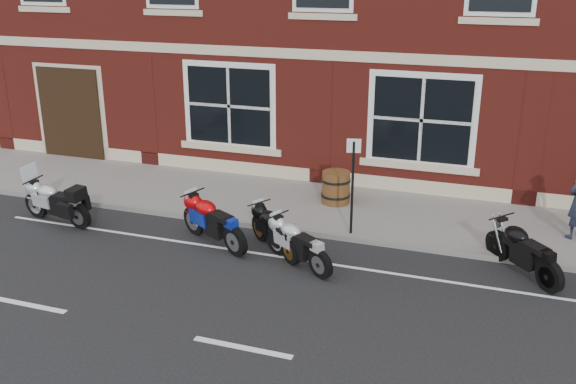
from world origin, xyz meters
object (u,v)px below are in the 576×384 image
(moto_sport_red, at_px, (214,220))
(barrel_planter, at_px, (336,187))
(parking_sign, at_px, (353,180))
(moto_touring_silver, at_px, (55,200))
(moto_naked_black, at_px, (524,249))
(moto_sport_silver, at_px, (298,242))
(moto_sport_black, at_px, (275,229))

(moto_sport_red, xyz_separation_m, barrel_planter, (1.82, 2.86, -0.03))
(barrel_planter, bearing_deg, parking_sign, -64.77)
(moto_touring_silver, bearing_deg, moto_naked_black, -75.33)
(moto_sport_silver, xyz_separation_m, barrel_planter, (-0.13, 3.24, 0.02))
(moto_sport_black, distance_m, moto_naked_black, 4.73)
(moto_touring_silver, height_order, parking_sign, parking_sign)
(moto_sport_red, bearing_deg, moto_naked_black, -54.85)
(parking_sign, bearing_deg, moto_sport_red, -166.58)
(moto_sport_red, height_order, moto_naked_black, moto_sport_red)
(barrel_planter, xyz_separation_m, parking_sign, (0.79, -1.67, 0.80))
(barrel_planter, bearing_deg, moto_naked_black, -28.17)
(moto_sport_silver, height_order, barrel_planter, barrel_planter)
(moto_naked_black, distance_m, parking_sign, 3.54)
(moto_sport_black, bearing_deg, moto_naked_black, -41.79)
(moto_touring_silver, height_order, barrel_planter, moto_touring_silver)
(moto_sport_red, xyz_separation_m, moto_sport_silver, (1.95, -0.38, -0.05))
(moto_sport_red, distance_m, barrel_planter, 3.39)
(moto_naked_black, xyz_separation_m, barrel_planter, (-4.19, 2.25, -0.01))
(barrel_planter, bearing_deg, moto_sport_black, -100.26)
(moto_sport_red, relative_size, moto_naked_black, 1.16)
(barrel_planter, relative_size, parking_sign, 0.37)
(moto_sport_red, xyz_separation_m, moto_naked_black, (6.01, 0.61, -0.02))
(moto_naked_black, bearing_deg, moto_touring_silver, 143.63)
(moto_sport_black, xyz_separation_m, moto_sport_silver, (0.63, -0.45, 0.00))
(moto_naked_black, bearing_deg, moto_sport_silver, 153.37)
(moto_touring_silver, xyz_separation_m, parking_sign, (6.46, 1.26, 0.78))
(parking_sign, bearing_deg, moto_sport_silver, -123.81)
(moto_sport_silver, xyz_separation_m, moto_naked_black, (4.06, 0.99, 0.04))
(moto_sport_black, height_order, barrel_planter, barrel_planter)
(parking_sign, bearing_deg, barrel_planter, 104.08)
(barrel_planter, bearing_deg, moto_sport_red, -122.47)
(moto_naked_black, bearing_deg, barrel_planter, 111.50)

